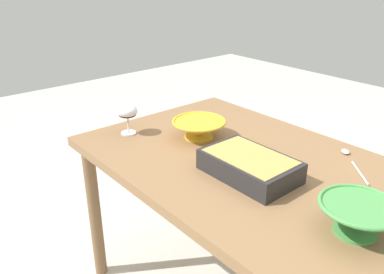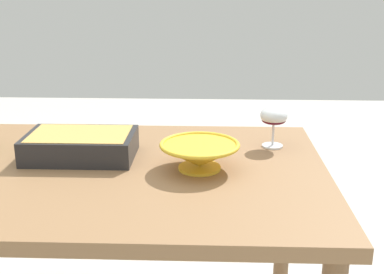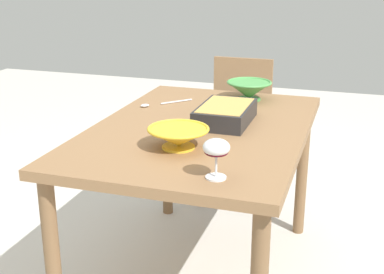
# 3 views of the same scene
# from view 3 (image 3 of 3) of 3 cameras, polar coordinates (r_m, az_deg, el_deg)

# --- Properties ---
(dining_table) EXTENTS (1.32, 0.88, 0.75)m
(dining_table) POSITION_cam_3_polar(r_m,az_deg,el_deg) (2.29, 0.91, -0.89)
(dining_table) COLOR olive
(dining_table) RESTS_ON ground_plane
(chair) EXTENTS (0.41, 0.39, 0.85)m
(chair) POSITION_cam_3_polar(r_m,az_deg,el_deg) (3.30, 4.91, 1.67)
(chair) COLOR #334772
(chair) RESTS_ON ground_plane
(wine_glass) EXTENTS (0.09, 0.09, 0.14)m
(wine_glass) POSITION_cam_3_polar(r_m,az_deg,el_deg) (1.70, 2.63, -1.40)
(wine_glass) COLOR white
(wine_glass) RESTS_ON dining_table
(casserole_dish) EXTENTS (0.33, 0.21, 0.08)m
(casserole_dish) POSITION_cam_3_polar(r_m,az_deg,el_deg) (2.31, 3.60, 2.61)
(casserole_dish) COLOR #262628
(casserole_dish) RESTS_ON dining_table
(mixing_bowl) EXTENTS (0.23, 0.23, 0.10)m
(mixing_bowl) POSITION_cam_3_polar(r_m,az_deg,el_deg) (2.69, 6.16, 5.09)
(mixing_bowl) COLOR #4C994C
(mixing_bowl) RESTS_ON dining_table
(small_bowl) EXTENTS (0.23, 0.23, 0.08)m
(small_bowl) POSITION_cam_3_polar(r_m,az_deg,el_deg) (1.99, -1.56, 0.07)
(small_bowl) COLOR yellow
(small_bowl) RESTS_ON dining_table
(serving_spoon) EXTENTS (0.22, 0.20, 0.01)m
(serving_spoon) POSITION_cam_3_polar(r_m,az_deg,el_deg) (2.59, -3.80, 3.57)
(serving_spoon) COLOR silver
(serving_spoon) RESTS_ON dining_table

